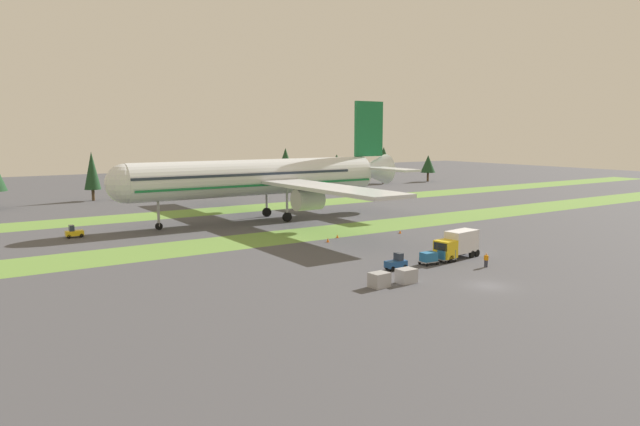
# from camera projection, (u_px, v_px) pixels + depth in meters

# --- Properties ---
(ground_plane) EXTENTS (400.00, 400.00, 0.00)m
(ground_plane) POSITION_uv_depth(u_px,v_px,m) (489.00, 286.00, 62.61)
(ground_plane) COLOR #47474C
(grass_strip_near) EXTENTS (320.00, 11.09, 0.01)m
(grass_strip_near) POSITION_uv_depth(u_px,v_px,m) (300.00, 235.00, 93.73)
(grass_strip_near) COLOR olive
(grass_strip_near) RESTS_ON ground
(grass_strip_far) EXTENTS (320.00, 11.09, 0.01)m
(grass_strip_far) POSITION_uv_depth(u_px,v_px,m) (213.00, 211.00, 121.83)
(grass_strip_far) COLOR olive
(grass_strip_far) RESTS_ON ground
(airliner) EXTENTS (57.29, 70.56, 22.41)m
(airliner) POSITION_uv_depth(u_px,v_px,m) (265.00, 177.00, 108.37)
(airliner) COLOR silver
(airliner) RESTS_ON ground
(baggage_tug) EXTENTS (2.67, 1.44, 1.97)m
(baggage_tug) POSITION_uv_depth(u_px,v_px,m) (396.00, 263.00, 69.98)
(baggage_tug) COLOR #1E4C8E
(baggage_tug) RESTS_ON ground
(cargo_dolly_lead) EXTENTS (2.28, 1.62, 1.55)m
(cargo_dolly_lead) POSITION_uv_depth(u_px,v_px,m) (429.00, 257.00, 72.52)
(cargo_dolly_lead) COLOR #A3A3A8
(cargo_dolly_lead) RESTS_ON ground
(cargo_dolly_second) EXTENTS (2.28, 1.62, 1.55)m
(cargo_dolly_second) POSITION_uv_depth(u_px,v_px,m) (446.00, 255.00, 73.99)
(cargo_dolly_second) COLOR #A3A3A8
(cargo_dolly_second) RESTS_ON ground
(catering_truck) EXTENTS (7.18, 3.13, 3.58)m
(catering_truck) POSITION_uv_depth(u_px,v_px,m) (457.00, 244.00, 75.86)
(catering_truck) COLOR yellow
(catering_truck) RESTS_ON ground
(pushback_tractor) EXTENTS (2.61, 1.33, 1.97)m
(pushback_tractor) POSITION_uv_depth(u_px,v_px,m) (74.00, 232.00, 91.16)
(pushback_tractor) COLOR yellow
(pushback_tractor) RESTS_ON ground
(ground_crew_marshaller) EXTENTS (0.36, 0.51, 1.74)m
(ground_crew_marshaller) POSITION_uv_depth(u_px,v_px,m) (486.00, 259.00, 71.17)
(ground_crew_marshaller) COLOR black
(ground_crew_marshaller) RESTS_ON ground
(uld_container_0) EXTENTS (2.08, 1.70, 1.55)m
(uld_container_0) POSITION_uv_depth(u_px,v_px,m) (379.00, 280.00, 62.03)
(uld_container_0) COLOR #A3A3A8
(uld_container_0) RESTS_ON ground
(uld_container_1) EXTENTS (2.03, 1.64, 1.55)m
(uld_container_1) POSITION_uv_depth(u_px,v_px,m) (406.00, 276.00, 63.79)
(uld_container_1) COLOR #A3A3A8
(uld_container_1) RESTS_ON ground
(taxiway_marker_0) EXTENTS (0.44, 0.44, 0.66)m
(taxiway_marker_0) POSITION_uv_depth(u_px,v_px,m) (328.00, 240.00, 87.36)
(taxiway_marker_0) COLOR orange
(taxiway_marker_0) RESTS_ON ground
(taxiway_marker_1) EXTENTS (0.44, 0.44, 0.54)m
(taxiway_marker_1) POSITION_uv_depth(u_px,v_px,m) (337.00, 236.00, 90.93)
(taxiway_marker_1) COLOR orange
(taxiway_marker_1) RESTS_ON ground
(taxiway_marker_2) EXTENTS (0.44, 0.44, 0.53)m
(taxiway_marker_2) POSITION_uv_depth(u_px,v_px,m) (400.00, 232.00, 95.01)
(taxiway_marker_2) COLOR orange
(taxiway_marker_2) RESTS_ON ground
(distant_tree_line) EXTENTS (181.43, 10.55, 12.28)m
(distant_tree_line) POSITION_uv_depth(u_px,v_px,m) (195.00, 169.00, 151.27)
(distant_tree_line) COLOR #4C3823
(distant_tree_line) RESTS_ON ground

